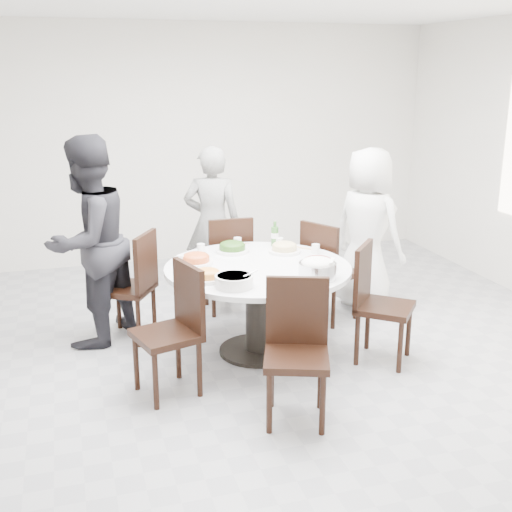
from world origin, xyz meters
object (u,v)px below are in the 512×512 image
object	(u,v)px
chair_nw	(127,286)
diner_middle	(212,224)
rice_bowl	(317,271)
chair_n	(227,263)
soup_bowl	(234,281)
chair_sw	(166,332)
chair_se	(385,305)
chair_s	(297,355)
diner_right	(367,229)
dining_table	(258,310)
beverage_bottle	(275,234)
chair_ne	(331,271)
diner_left	(88,242)

from	to	relation	value
chair_nw	diner_middle	size ratio (longest dim) A/B	0.61
chair_nw	rice_bowl	size ratio (longest dim) A/B	3.33
chair_n	soup_bowl	bearing A→B (deg)	78.96
chair_n	chair_sw	bearing A→B (deg)	62.36
chair_nw	chair_se	distance (m)	2.19
chair_s	diner_right	world-z (taller)	diner_right
diner_middle	chair_nw	bearing A→B (deg)	58.02
chair_n	chair_s	world-z (taller)	same
dining_table	beverage_bottle	distance (m)	0.79
diner_middle	dining_table	bearing A→B (deg)	109.84
chair_ne	chair_s	size ratio (longest dim) A/B	1.00
chair_ne	diner_right	bearing A→B (deg)	-93.60
chair_nw	chair_sw	size ratio (longest dim) A/B	1.00
chair_n	rice_bowl	size ratio (longest dim) A/B	3.33
chair_se	diner_middle	world-z (taller)	diner_middle
soup_bowl	chair_se	bearing A→B (deg)	-0.09
chair_ne	chair_se	xyz separation A→B (m)	(0.05, -0.95, 0.00)
dining_table	chair_se	distance (m)	1.02
chair_se	diner_middle	size ratio (longest dim) A/B	0.61
diner_right	diner_middle	distance (m)	1.53
rice_bowl	dining_table	bearing A→B (deg)	128.11
dining_table	diner_middle	bearing A→B (deg)	91.85
diner_middle	soup_bowl	size ratio (longest dim) A/B	5.52
chair_ne	diner_middle	world-z (taller)	diner_middle
chair_ne	soup_bowl	xyz separation A→B (m)	(-1.18, -0.95, 0.32)
chair_sw	chair_n	bearing A→B (deg)	135.18
chair_s	diner_right	distance (m)	2.32
chair_ne	chair_s	distance (m)	1.87
soup_bowl	chair_ne	bearing A→B (deg)	38.85
chair_ne	diner_right	world-z (taller)	diner_right
chair_se	diner_left	world-z (taller)	diner_left
dining_table	beverage_bottle	xyz separation A→B (m)	(0.32, 0.54, 0.49)
beverage_bottle	diner_right	bearing A→B (deg)	10.89
chair_n	beverage_bottle	world-z (taller)	beverage_bottle
chair_nw	chair_sw	distance (m)	1.12
chair_n	chair_se	xyz separation A→B (m)	(0.92, -1.47, 0.00)
chair_nw	diner_right	bearing A→B (deg)	122.84
chair_n	chair_sw	world-z (taller)	same
chair_nw	beverage_bottle	size ratio (longest dim) A/B	4.24
chair_n	dining_table	bearing A→B (deg)	90.88
chair_n	soup_bowl	xyz separation A→B (m)	(-0.31, -1.47, 0.32)
chair_sw	rice_bowl	size ratio (longest dim) A/B	3.33
chair_n	chair_s	size ratio (longest dim) A/B	1.00
dining_table	chair_se	bearing A→B (deg)	-25.33
dining_table	rice_bowl	bearing A→B (deg)	-51.89
soup_bowl	beverage_bottle	world-z (taller)	beverage_bottle
diner_middle	diner_right	bearing A→B (deg)	171.40
diner_right	soup_bowl	world-z (taller)	diner_right
chair_nw	chair_n	bearing A→B (deg)	142.81
chair_nw	chair_se	size ratio (longest dim) A/B	1.00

